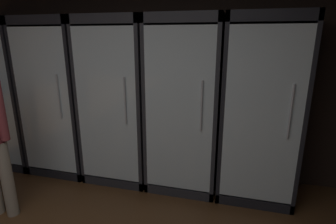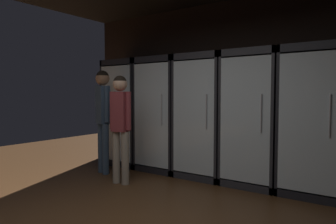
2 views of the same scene
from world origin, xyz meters
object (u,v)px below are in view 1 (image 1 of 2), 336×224
at_px(cooler_far_left, 13,95).
at_px(cooler_center, 121,102).
at_px(cooler_left, 63,99).
at_px(cooler_right, 185,107).
at_px(cooler_far_right, 259,111).

distance_m(cooler_far_left, cooler_center, 1.60).
height_order(cooler_left, cooler_right, same).
height_order(cooler_center, cooler_far_right, same).
xyz_separation_m(cooler_far_left, cooler_far_right, (3.20, -0.00, -0.00)).
bearing_deg(cooler_right, cooler_far_right, 0.02).
distance_m(cooler_far_left, cooler_right, 2.40).
bearing_deg(cooler_far_right, cooler_left, 179.99).
distance_m(cooler_right, cooler_far_right, 0.80).
bearing_deg(cooler_far_right, cooler_center, 179.98).
height_order(cooler_far_left, cooler_right, same).
bearing_deg(cooler_right, cooler_far_left, 179.97).
bearing_deg(cooler_far_right, cooler_far_left, 179.98).
distance_m(cooler_left, cooler_far_right, 2.40).
bearing_deg(cooler_center, cooler_right, -0.06).
height_order(cooler_far_left, cooler_center, same).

